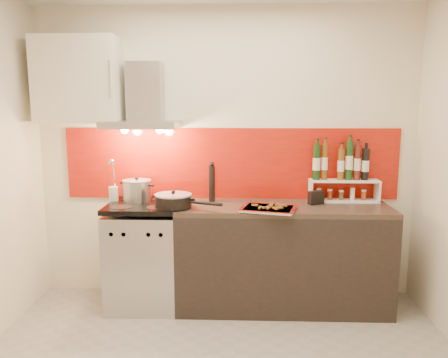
{
  "coord_description": "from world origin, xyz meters",
  "views": [
    {
      "loc": [
        0.12,
        -2.53,
        1.73
      ],
      "look_at": [
        0.0,
        0.95,
        1.15
      ],
      "focal_mm": 35.0,
      "sensor_mm": 36.0,
      "label": 1
    }
  ],
  "objects_px": {
    "range_stove": "(145,256)",
    "pepper_mill": "(212,182)",
    "saute_pan": "(174,200)",
    "baking_tray": "(269,208)",
    "stock_pot": "(137,190)",
    "counter": "(282,256)"
  },
  "relations": [
    {
      "from": "pepper_mill",
      "to": "counter",
      "type": "bearing_deg",
      "value": -12.77
    },
    {
      "from": "saute_pan",
      "to": "baking_tray",
      "type": "bearing_deg",
      "value": -4.15
    },
    {
      "from": "pepper_mill",
      "to": "baking_tray",
      "type": "xyz_separation_m",
      "value": [
        0.48,
        -0.32,
        -0.16
      ]
    },
    {
      "from": "counter",
      "to": "stock_pot",
      "type": "height_order",
      "value": "stock_pot"
    },
    {
      "from": "range_stove",
      "to": "saute_pan",
      "type": "relative_size",
      "value": 1.6
    },
    {
      "from": "stock_pot",
      "to": "saute_pan",
      "type": "height_order",
      "value": "stock_pot"
    },
    {
      "from": "range_stove",
      "to": "stock_pot",
      "type": "xyz_separation_m",
      "value": [
        -0.08,
        0.11,
        0.56
      ]
    },
    {
      "from": "counter",
      "to": "stock_pot",
      "type": "xyz_separation_m",
      "value": [
        -1.28,
        0.11,
        0.55
      ]
    },
    {
      "from": "range_stove",
      "to": "saute_pan",
      "type": "bearing_deg",
      "value": -22.75
    },
    {
      "from": "range_stove",
      "to": "pepper_mill",
      "type": "xyz_separation_m",
      "value": [
        0.58,
        0.14,
        0.63
      ]
    },
    {
      "from": "stock_pot",
      "to": "saute_pan",
      "type": "bearing_deg",
      "value": -32.98
    },
    {
      "from": "pepper_mill",
      "to": "baking_tray",
      "type": "distance_m",
      "value": 0.6
    },
    {
      "from": "range_stove",
      "to": "counter",
      "type": "height_order",
      "value": "range_stove"
    },
    {
      "from": "counter",
      "to": "stock_pot",
      "type": "relative_size",
      "value": 7.15
    },
    {
      "from": "stock_pot",
      "to": "saute_pan",
      "type": "xyz_separation_m",
      "value": [
        0.36,
        -0.23,
        -0.04
      ]
    },
    {
      "from": "stock_pot",
      "to": "pepper_mill",
      "type": "xyz_separation_m",
      "value": [
        0.66,
        0.03,
        0.07
      ]
    },
    {
      "from": "baking_tray",
      "to": "pepper_mill",
      "type": "bearing_deg",
      "value": 146.22
    },
    {
      "from": "range_stove",
      "to": "pepper_mill",
      "type": "height_order",
      "value": "pepper_mill"
    },
    {
      "from": "stock_pot",
      "to": "pepper_mill",
      "type": "height_order",
      "value": "pepper_mill"
    },
    {
      "from": "counter",
      "to": "pepper_mill",
      "type": "xyz_separation_m",
      "value": [
        -0.62,
        0.14,
        0.62
      ]
    },
    {
      "from": "baking_tray",
      "to": "saute_pan",
      "type": "bearing_deg",
      "value": 175.85
    },
    {
      "from": "pepper_mill",
      "to": "baking_tray",
      "type": "bearing_deg",
      "value": -33.78
    }
  ]
}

